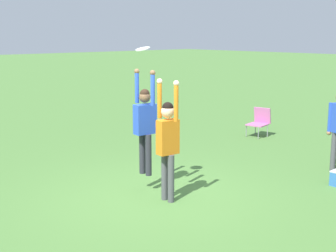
% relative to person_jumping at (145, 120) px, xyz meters
% --- Properties ---
extents(ground_plane, '(120.00, 120.00, 0.00)m').
position_rel_person_jumping_xyz_m(ground_plane, '(0.41, -0.07, -1.40)').
color(ground_plane, '#4C7A38').
extents(person_jumping, '(0.57, 0.44, 2.04)m').
position_rel_person_jumping_xyz_m(person_jumping, '(0.00, 0.00, 0.00)').
color(person_jumping, '#2D2D38').
rests_on(person_jumping, ground_plane).
extents(person_defending, '(0.54, 0.41, 2.23)m').
position_rel_person_jumping_xyz_m(person_defending, '(0.75, -0.09, -0.20)').
color(person_defending, '#4C4C51').
rests_on(person_defending, ground_plane).
extents(frisbee, '(0.27, 0.27, 0.08)m').
position_rel_person_jumping_xyz_m(frisbee, '(0.13, -0.14, 1.35)').
color(frisbee, white).
extents(camping_chair_5, '(0.61, 0.65, 0.86)m').
position_rel_person_jumping_xyz_m(camping_chair_5, '(-1.48, 5.62, -0.92)').
color(camping_chair_5, gray).
rests_on(camping_chair_5, ground_plane).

